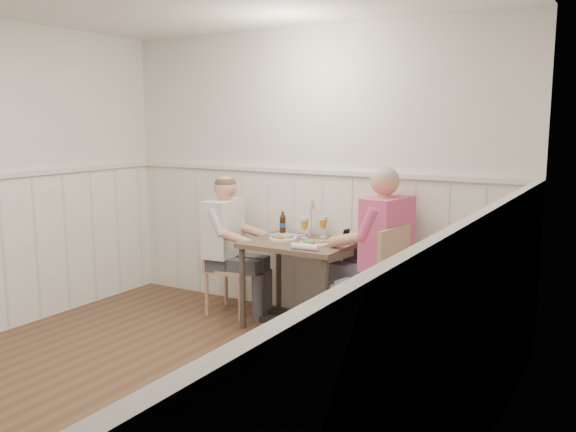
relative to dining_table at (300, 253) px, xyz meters
The scene contains 16 objects.
ground_plane 1.95m from the dining_table, 94.05° to the right, with size 4.50×4.50×0.00m, color #4C301E.
room_shell 2.04m from the dining_table, 94.05° to the right, with size 4.04×4.54×2.60m.
wainscot 1.16m from the dining_table, 96.45° to the right, with size 4.00×4.49×1.34m.
dining_table is the anchor object (origin of this frame).
chair_right 0.76m from the dining_table, ahead, with size 0.52×0.52×0.97m.
chair_left 0.79m from the dining_table, behind, with size 0.45×0.45×0.86m.
man_in_pink 0.73m from the dining_table, ahead, with size 0.72×0.50×1.45m.
diner_cream 0.75m from the dining_table, behind, with size 0.64×0.44×1.31m.
plate_man 0.20m from the dining_table, 14.22° to the right, with size 0.26×0.26×0.06m.
plate_diner 0.22m from the dining_table, behind, with size 0.25×0.25×0.06m.
beer_glass_a 0.37m from the dining_table, 72.51° to the left, with size 0.08×0.08×0.19m.
beer_glass_b 0.28m from the dining_table, 104.37° to the left, with size 0.08×0.08×0.19m.
beer_bottle 0.46m from the dining_table, 141.63° to the left, with size 0.06×0.06×0.20m.
rolled_napkin 0.36m from the dining_table, 53.81° to the right, with size 0.23×0.07×0.05m.
grass_vase 0.39m from the dining_table, 100.96° to the left, with size 0.04×0.04×0.34m.
gingham_mat 0.33m from the dining_table, 142.97° to the left, with size 0.29×0.25×0.01m.
Camera 1 is at (2.64, -2.62, 1.79)m, focal length 38.00 mm.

